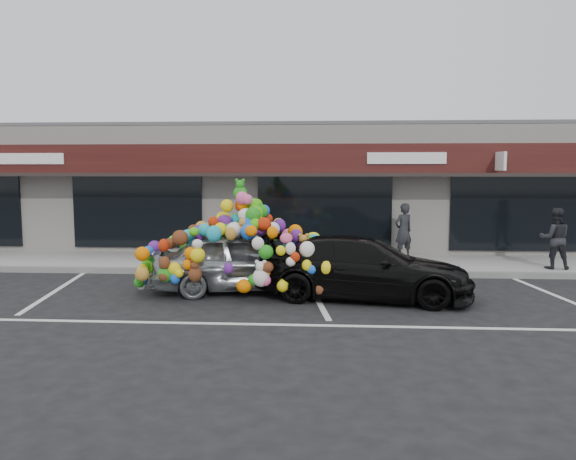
# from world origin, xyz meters

# --- Properties ---
(ground) EXTENTS (90.00, 90.00, 0.00)m
(ground) POSITION_xyz_m (0.00, 0.00, 0.00)
(ground) COLOR black
(ground) RESTS_ON ground
(shop_building) EXTENTS (24.00, 7.20, 4.31)m
(shop_building) POSITION_xyz_m (0.00, 8.44, 2.16)
(shop_building) COLOR silver
(shop_building) RESTS_ON ground
(sidewalk) EXTENTS (26.00, 3.00, 0.15)m
(sidewalk) POSITION_xyz_m (0.00, 4.00, 0.07)
(sidewalk) COLOR #9B9B95
(sidewalk) RESTS_ON ground
(kerb) EXTENTS (26.00, 0.18, 0.16)m
(kerb) POSITION_xyz_m (0.00, 2.50, 0.07)
(kerb) COLOR slate
(kerb) RESTS_ON ground
(parking_stripe_left) EXTENTS (0.73, 4.37, 0.01)m
(parking_stripe_left) POSITION_xyz_m (-3.20, 0.20, 0.00)
(parking_stripe_left) COLOR silver
(parking_stripe_left) RESTS_ON ground
(parking_stripe_mid) EXTENTS (0.73, 4.37, 0.01)m
(parking_stripe_mid) POSITION_xyz_m (2.80, 0.20, 0.00)
(parking_stripe_mid) COLOR silver
(parking_stripe_mid) RESTS_ON ground
(parking_stripe_right) EXTENTS (0.73, 4.37, 0.01)m
(parking_stripe_right) POSITION_xyz_m (8.20, 0.20, 0.00)
(parking_stripe_right) COLOR silver
(parking_stripe_right) RESTS_ON ground
(lane_line) EXTENTS (14.00, 0.12, 0.01)m
(lane_line) POSITION_xyz_m (2.00, -2.30, 0.00)
(lane_line) COLOR silver
(lane_line) RESTS_ON ground
(toy_car) EXTENTS (2.99, 4.68, 2.55)m
(toy_car) POSITION_xyz_m (1.12, 0.50, 0.87)
(toy_car) COLOR silver
(toy_car) RESTS_ON ground
(black_sedan) EXTENTS (2.58, 4.90, 1.35)m
(black_sedan) POSITION_xyz_m (3.86, -0.05, 0.68)
(black_sedan) COLOR black
(black_sedan) RESTS_ON ground
(pedestrian_a) EXTENTS (0.72, 0.64, 1.65)m
(pedestrian_a) POSITION_xyz_m (5.36, 4.66, 0.98)
(pedestrian_a) COLOR #24252A
(pedestrian_a) RESTS_ON sidewalk
(pedestrian_b) EXTENTS (0.88, 0.73, 1.64)m
(pedestrian_b) POSITION_xyz_m (9.16, 3.14, 0.97)
(pedestrian_b) COLOR black
(pedestrian_b) RESTS_ON sidewalk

